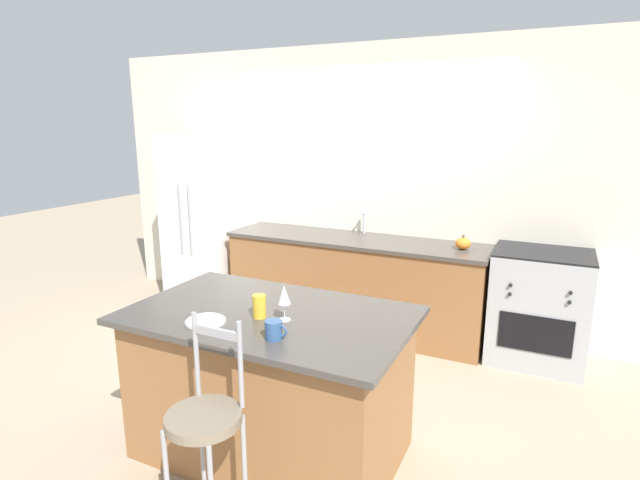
{
  "coord_description": "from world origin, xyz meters",
  "views": [
    {
      "loc": [
        1.68,
        -3.92,
        1.97
      ],
      "look_at": [
        0.1,
        -0.62,
        1.1
      ],
      "focal_mm": 28.0,
      "sensor_mm": 36.0,
      "label": 1
    }
  ],
  "objects_px": {
    "tumbler_cup": "(259,306)",
    "pumpkin_decoration": "(463,243)",
    "oven_range": "(538,307)",
    "dinner_plate": "(206,321)",
    "refrigerator": "(208,221)",
    "wine_glass": "(284,296)",
    "bar_stool_near": "(206,439)",
    "coffee_mug": "(274,330)"
  },
  "relations": [
    {
      "from": "tumbler_cup",
      "to": "pumpkin_decoration",
      "type": "height_order",
      "value": "tumbler_cup"
    },
    {
      "from": "oven_range",
      "to": "dinner_plate",
      "type": "height_order",
      "value": "oven_range"
    },
    {
      "from": "dinner_plate",
      "to": "tumbler_cup",
      "type": "xyz_separation_m",
      "value": [
        0.23,
        0.19,
        0.06
      ]
    },
    {
      "from": "oven_range",
      "to": "refrigerator",
      "type": "bearing_deg",
      "value": -179.27
    },
    {
      "from": "wine_glass",
      "to": "pumpkin_decoration",
      "type": "xyz_separation_m",
      "value": [
        0.6,
        2.05,
        -0.09
      ]
    },
    {
      "from": "bar_stool_near",
      "to": "wine_glass",
      "type": "bearing_deg",
      "value": 87.01
    },
    {
      "from": "bar_stool_near",
      "to": "tumbler_cup",
      "type": "relative_size",
      "value": 8.52
    },
    {
      "from": "oven_range",
      "to": "tumbler_cup",
      "type": "xyz_separation_m",
      "value": [
        -1.39,
        -2.08,
        0.49
      ]
    },
    {
      "from": "oven_range",
      "to": "tumbler_cup",
      "type": "relative_size",
      "value": 7.24
    },
    {
      "from": "refrigerator",
      "to": "coffee_mug",
      "type": "bearing_deg",
      "value": -46.07
    },
    {
      "from": "bar_stool_near",
      "to": "dinner_plate",
      "type": "xyz_separation_m",
      "value": [
        -0.34,
        0.45,
        0.34
      ]
    },
    {
      "from": "oven_range",
      "to": "wine_glass",
      "type": "bearing_deg",
      "value": -121.18
    },
    {
      "from": "wine_glass",
      "to": "tumbler_cup",
      "type": "height_order",
      "value": "wine_glass"
    },
    {
      "from": "oven_range",
      "to": "dinner_plate",
      "type": "xyz_separation_m",
      "value": [
        -1.62,
        -2.28,
        0.44
      ]
    },
    {
      "from": "oven_range",
      "to": "wine_glass",
      "type": "relative_size",
      "value": 4.69
    },
    {
      "from": "refrigerator",
      "to": "dinner_plate",
      "type": "distance_m",
      "value": 2.82
    },
    {
      "from": "oven_range",
      "to": "bar_stool_near",
      "type": "xyz_separation_m",
      "value": [
        -1.28,
        -2.73,
        0.1
      ]
    },
    {
      "from": "bar_stool_near",
      "to": "coffee_mug",
      "type": "distance_m",
      "value": 0.59
    },
    {
      "from": "refrigerator",
      "to": "wine_glass",
      "type": "relative_size",
      "value": 9.09
    },
    {
      "from": "bar_stool_near",
      "to": "pumpkin_decoration",
      "type": "relative_size",
      "value": 8.63
    },
    {
      "from": "oven_range",
      "to": "dinner_plate",
      "type": "bearing_deg",
      "value": -125.45
    },
    {
      "from": "dinner_plate",
      "to": "bar_stool_near",
      "type": "bearing_deg",
      "value": -53.33
    },
    {
      "from": "refrigerator",
      "to": "pumpkin_decoration",
      "type": "xyz_separation_m",
      "value": [
        2.7,
        0.04,
        0.03
      ]
    },
    {
      "from": "refrigerator",
      "to": "oven_range",
      "type": "xyz_separation_m",
      "value": [
        3.34,
        0.04,
        -0.45
      ]
    },
    {
      "from": "coffee_mug",
      "to": "dinner_plate",
      "type": "bearing_deg",
      "value": 177.24
    },
    {
      "from": "refrigerator",
      "to": "coffee_mug",
      "type": "distance_m",
      "value": 3.13
    },
    {
      "from": "refrigerator",
      "to": "oven_range",
      "type": "height_order",
      "value": "refrigerator"
    },
    {
      "from": "bar_stool_near",
      "to": "coffee_mug",
      "type": "height_order",
      "value": "bar_stool_near"
    },
    {
      "from": "wine_glass",
      "to": "tumbler_cup",
      "type": "xyz_separation_m",
      "value": [
        -0.15,
        -0.02,
        -0.08
      ]
    },
    {
      "from": "dinner_plate",
      "to": "wine_glass",
      "type": "relative_size",
      "value": 1.08
    },
    {
      "from": "oven_range",
      "to": "coffee_mug",
      "type": "xyz_separation_m",
      "value": [
        -1.17,
        -2.3,
        0.48
      ]
    },
    {
      "from": "dinner_plate",
      "to": "pumpkin_decoration",
      "type": "height_order",
      "value": "pumpkin_decoration"
    },
    {
      "from": "oven_range",
      "to": "bar_stool_near",
      "type": "distance_m",
      "value": 3.02
    },
    {
      "from": "coffee_mug",
      "to": "pumpkin_decoration",
      "type": "height_order",
      "value": "pumpkin_decoration"
    },
    {
      "from": "pumpkin_decoration",
      "to": "coffee_mug",
      "type": "bearing_deg",
      "value": -102.99
    },
    {
      "from": "oven_range",
      "to": "dinner_plate",
      "type": "distance_m",
      "value": 2.83
    },
    {
      "from": "wine_glass",
      "to": "bar_stool_near",
      "type": "bearing_deg",
      "value": -92.99
    },
    {
      "from": "refrigerator",
      "to": "bar_stool_near",
      "type": "relative_size",
      "value": 1.65
    },
    {
      "from": "wine_glass",
      "to": "dinner_plate",
      "type": "bearing_deg",
      "value": -149.99
    },
    {
      "from": "oven_range",
      "to": "pumpkin_decoration",
      "type": "relative_size",
      "value": 7.33
    },
    {
      "from": "bar_stool_near",
      "to": "wine_glass",
      "type": "distance_m",
      "value": 0.82
    },
    {
      "from": "coffee_mug",
      "to": "pumpkin_decoration",
      "type": "relative_size",
      "value": 0.94
    }
  ]
}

